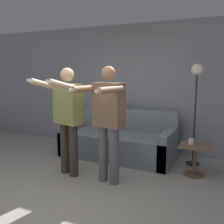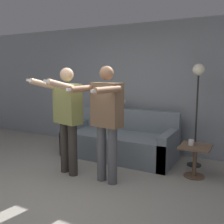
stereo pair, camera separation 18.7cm
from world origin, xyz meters
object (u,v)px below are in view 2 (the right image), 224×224
object	(u,v)px
cat	(119,104)
cup	(191,142)
person_left	(67,113)
person_right	(106,117)
side_table	(195,154)
couch	(120,142)
floor_lamp	(198,88)

from	to	relation	value
cat	cup	distance (m)	1.79
person_left	cup	size ratio (longest dim) A/B	19.25
person_right	side_table	xyz separation A→B (m)	(1.12, 0.84, -0.64)
couch	cup	size ratio (longest dim) A/B	24.17
person_left	person_right	world-z (taller)	person_right
floor_lamp	side_table	distance (m)	1.13
side_table	cup	size ratio (longest dim) A/B	5.66
cup	person_left	bearing A→B (deg)	-154.36
couch	cat	size ratio (longest dim) A/B	5.29
couch	cat	world-z (taller)	cat
cat	cup	size ratio (longest dim) A/B	4.57
couch	side_table	size ratio (longest dim) A/B	4.27
person_right	cup	world-z (taller)	person_right
couch	cup	xyz separation A→B (m)	(1.40, -0.31, 0.25)
person_right	cat	world-z (taller)	person_right
person_right	couch	bearing A→B (deg)	116.46
couch	side_table	distance (m)	1.51
floor_lamp	person_left	bearing A→B (deg)	-142.16
person_left	side_table	size ratio (longest dim) A/B	3.40
side_table	cat	bearing A→B (deg)	158.16
floor_lamp	cup	size ratio (longest dim) A/B	20.08
cat	side_table	world-z (taller)	cat
cat	floor_lamp	world-z (taller)	floor_lamp
person_right	person_left	bearing A→B (deg)	-170.68
couch	side_table	world-z (taller)	couch
person_left	side_table	world-z (taller)	person_left
person_right	cat	xyz separation A→B (m)	(-0.56, 1.51, -0.01)
person_left	floor_lamp	world-z (taller)	floor_lamp
person_right	floor_lamp	size ratio (longest dim) A/B	0.97
cat	floor_lamp	bearing A→B (deg)	-5.96
cat	side_table	size ratio (longest dim) A/B	0.81
couch	person_right	bearing A→B (deg)	-73.00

